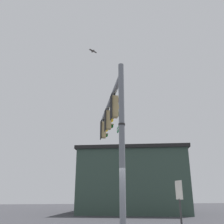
{
  "coord_description": "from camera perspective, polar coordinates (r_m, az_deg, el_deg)",
  "views": [
    {
      "loc": [
        9.24,
        -2.02,
        1.54
      ],
      "look_at": [
        -2.53,
        0.06,
        5.56
      ],
      "focal_mm": 39.7,
      "sensor_mm": 36.0,
      "label": 1
    }
  ],
  "objects": [
    {
      "name": "street_name_sign",
      "position": [
        10.1,
        1.93,
        -3.33
      ],
      "size": [
        1.15,
        0.27,
        0.22
      ],
      "color": "#147238"
    },
    {
      "name": "traffic_light_mid_outer",
      "position": [
        16.1,
        -1.91,
        -4.14
      ],
      "size": [
        0.54,
        0.49,
        1.31
      ],
      "color": "black"
    },
    {
      "name": "mast_arm",
      "position": [
        13.6,
        -0.49,
        2.17
      ],
      "size": [
        6.62,
        0.36,
        0.21
      ],
      "primitive_type": "cylinder",
      "rotation": [
        0.0,
        1.57,
        3.12
      ],
      "color": "slate"
    },
    {
      "name": "signal_pole",
      "position": [
        9.65,
        2.3,
        -7.24
      ],
      "size": [
        0.23,
        0.23,
        6.88
      ],
      "primitive_type": "cylinder",
      "color": "slate",
      "rests_on": "ground"
    },
    {
      "name": "historical_marker",
      "position": [
        11.21,
        15.3,
        -18.69
      ],
      "size": [
        0.6,
        0.08,
        2.13
      ],
      "color": "#333333",
      "rests_on": "ground"
    },
    {
      "name": "storefront_building",
      "position": [
        24.62,
        4.9,
        -15.6
      ],
      "size": [
        11.09,
        11.57,
        5.58
      ],
      "color": "#33473D",
      "rests_on": "ground"
    },
    {
      "name": "bird_flying",
      "position": [
        14.76,
        -4.42,
        13.82
      ],
      "size": [
        0.31,
        0.47,
        0.1
      ],
      "color": "#4C4742"
    },
    {
      "name": "tree_by_storefront",
      "position": [
        29.27,
        0.8,
        -11.89
      ],
      "size": [
        3.0,
        3.0,
        6.53
      ],
      "color": "#4C3823",
      "rests_on": "ground"
    },
    {
      "name": "traffic_light_mid_inner",
      "position": [
        13.96,
        -0.8,
        -1.86
      ],
      "size": [
        0.54,
        0.49,
        1.31
      ],
      "color": "black"
    },
    {
      "name": "traffic_light_nearest_pole",
      "position": [
        11.85,
        0.7,
        1.22
      ],
      "size": [
        0.54,
        0.49,
        1.31
      ],
      "color": "black"
    }
  ]
}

